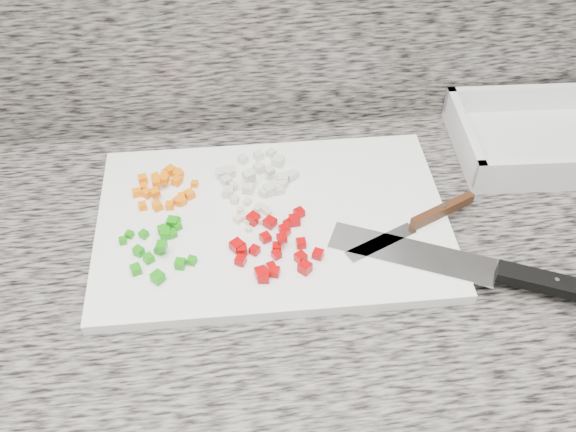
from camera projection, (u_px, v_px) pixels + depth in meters
name	position (u px, v px, depth m)	size (l,w,h in m)	color
cabinet	(237.00, 421.00, 1.22)	(3.92, 0.62, 0.86)	beige
countertop	(219.00, 270.00, 0.90)	(3.96, 0.64, 0.04)	slate
cutting_board	(273.00, 221.00, 0.92)	(0.50, 0.33, 0.02)	white
carrot_pile	(165.00, 187.00, 0.95)	(0.10, 0.09, 0.02)	orange
onion_pile	(256.00, 176.00, 0.97)	(0.13, 0.11, 0.03)	beige
green_pepper_pile	(159.00, 246.00, 0.87)	(0.11, 0.12, 0.02)	#178E0C
red_pepper_pile	(274.00, 246.00, 0.87)	(0.13, 0.13, 0.02)	#AB0204
garlic_pile	(254.00, 214.00, 0.92)	(0.06, 0.07, 0.01)	beige
chef_knife	(504.00, 273.00, 0.84)	(0.35, 0.19, 0.02)	silver
paring_knife	(427.00, 218.00, 0.91)	(0.21, 0.11, 0.02)	silver
tray	(543.00, 140.00, 1.04)	(0.29, 0.22, 0.06)	silver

